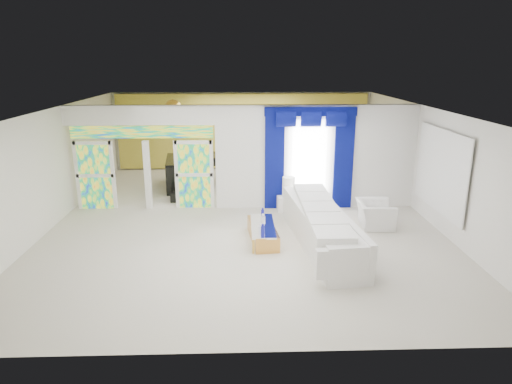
{
  "coord_description": "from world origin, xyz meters",
  "views": [
    {
      "loc": [
        -0.05,
        -11.84,
        4.22
      ],
      "look_at": [
        0.3,
        -1.2,
        1.1
      ],
      "focal_mm": 31.84,
      "sensor_mm": 36.0,
      "label": 1
    }
  ],
  "objects_px": {
    "coffee_table": "(263,233)",
    "grand_piano": "(190,173)",
    "console_table": "(299,203)",
    "white_sofa": "(321,228)",
    "armchair": "(375,214)"
  },
  "relations": [
    {
      "from": "coffee_table",
      "to": "grand_piano",
      "type": "xyz_separation_m",
      "value": [
        -2.27,
        4.86,
        0.32
      ]
    },
    {
      "from": "white_sofa",
      "to": "console_table",
      "type": "bearing_deg",
      "value": 88.57
    },
    {
      "from": "white_sofa",
      "to": "armchair",
      "type": "bearing_deg",
      "value": 29.77
    },
    {
      "from": "coffee_table",
      "to": "console_table",
      "type": "relative_size",
      "value": 1.35
    },
    {
      "from": "armchair",
      "to": "grand_piano",
      "type": "bearing_deg",
      "value": 55.62
    },
    {
      "from": "white_sofa",
      "to": "console_table",
      "type": "height_order",
      "value": "white_sofa"
    },
    {
      "from": "white_sofa",
      "to": "coffee_table",
      "type": "height_order",
      "value": "white_sofa"
    },
    {
      "from": "console_table",
      "to": "grand_piano",
      "type": "relative_size",
      "value": 0.62
    },
    {
      "from": "white_sofa",
      "to": "coffee_table",
      "type": "bearing_deg",
      "value": 161.57
    },
    {
      "from": "coffee_table",
      "to": "console_table",
      "type": "height_order",
      "value": "console_table"
    },
    {
      "from": "armchair",
      "to": "grand_piano",
      "type": "height_order",
      "value": "grand_piano"
    },
    {
      "from": "console_table",
      "to": "grand_piano",
      "type": "bearing_deg",
      "value": 142.62
    },
    {
      "from": "white_sofa",
      "to": "grand_piano",
      "type": "bearing_deg",
      "value": 119.13
    },
    {
      "from": "coffee_table",
      "to": "grand_piano",
      "type": "relative_size",
      "value": 0.83
    },
    {
      "from": "coffee_table",
      "to": "grand_piano",
      "type": "height_order",
      "value": "grand_piano"
    }
  ]
}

